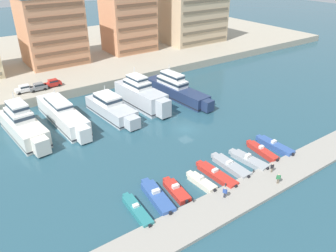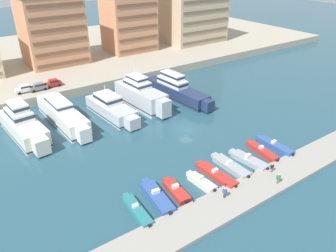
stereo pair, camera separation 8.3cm
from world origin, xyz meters
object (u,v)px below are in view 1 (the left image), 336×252
at_px(car_red_mid_left, 53,83).
at_px(motorboat_red_mid_left, 176,190).
at_px(motorboat_blue_far_right, 275,146).
at_px(car_white_far_left, 24,89).
at_px(motorboat_grey_center_right, 231,166).
at_px(pedestrian_far_side, 278,178).
at_px(motorboat_grey_mid_right, 249,160).
at_px(motorboat_blue_left, 157,197).
at_px(pedestrian_near_edge, 225,192).
at_px(car_grey_left, 38,87).
at_px(yacht_ivory_far_left, 23,125).
at_px(motorboat_red_right, 262,151).
at_px(motorboat_teal_far_left, 137,210).
at_px(motorboat_cream_center_left, 201,182).
at_px(yacht_white_left, 63,114).
at_px(pedestrian_mid_deck, 272,167).
at_px(yacht_silver_center_left, 141,95).
at_px(motorboat_red_center, 216,175).
at_px(yacht_silver_mid_left, 111,108).
at_px(yacht_navy_center, 176,89).

bearing_deg(car_red_mid_left, motorboat_red_mid_left, -86.84).
relative_size(motorboat_blue_far_right, car_white_far_left, 1.96).
relative_size(motorboat_grey_center_right, pedestrian_far_side, 4.73).
xyz_separation_m(motorboat_grey_mid_right, motorboat_blue_far_right, (7.16, 0.35, 0.11)).
relative_size(motorboat_blue_left, motorboat_grey_center_right, 1.03).
distance_m(motorboat_grey_mid_right, car_red_mid_left, 51.80).
bearing_deg(pedestrian_near_edge, motorboat_grey_mid_right, 24.82).
height_order(motorboat_grey_center_right, car_grey_left, car_grey_left).
height_order(yacht_ivory_far_left, motorboat_red_right, yacht_ivory_far_left).
relative_size(motorboat_grey_mid_right, pedestrian_near_edge, 4.55).
height_order(motorboat_teal_far_left, motorboat_cream_center_left, motorboat_cream_center_left).
height_order(yacht_ivory_far_left, yacht_white_left, yacht_ivory_far_left).
relative_size(pedestrian_mid_deck, pedestrian_far_side, 0.94).
bearing_deg(motorboat_grey_mid_right, yacht_silver_center_left, 95.68).
xyz_separation_m(yacht_silver_center_left, car_white_far_left, (-21.26, 18.23, 0.54)).
distance_m(yacht_ivory_far_left, motorboat_blue_far_right, 47.40).
xyz_separation_m(yacht_white_left, yacht_silver_center_left, (17.81, -1.94, 0.74)).
height_order(car_white_far_left, pedestrian_near_edge, car_white_far_left).
bearing_deg(car_red_mid_left, yacht_silver_center_left, -51.42).
xyz_separation_m(pedestrian_near_edge, pedestrian_far_side, (8.90, -2.26, 0.02)).
bearing_deg(motorboat_red_center, motorboat_blue_left, 175.50).
bearing_deg(motorboat_grey_mid_right, car_white_far_left, 116.50).
xyz_separation_m(pedestrian_mid_deck, pedestrian_far_side, (-1.56, -2.43, 0.06)).
distance_m(yacht_silver_center_left, pedestrian_near_edge, 35.93).
height_order(yacht_white_left, motorboat_blue_left, yacht_white_left).
bearing_deg(motorboat_red_mid_left, motorboat_grey_center_right, -0.57).
distance_m(car_red_mid_left, pedestrian_mid_deck, 56.13).
bearing_deg(motorboat_teal_far_left, car_red_mid_left, 84.96).
bearing_deg(motorboat_red_mid_left, pedestrian_mid_deck, -18.80).
bearing_deg(yacht_ivory_far_left, motorboat_red_right, -42.84).
height_order(yacht_ivory_far_left, motorboat_grey_mid_right, yacht_ivory_far_left).
xyz_separation_m(motorboat_red_mid_left, motorboat_grey_mid_right, (14.89, -0.62, 0.02)).
height_order(motorboat_grey_center_right, motorboat_grey_mid_right, motorboat_grey_mid_right).
xyz_separation_m(motorboat_red_right, pedestrian_mid_deck, (-3.73, -5.08, 1.00)).
distance_m(yacht_silver_center_left, motorboat_red_mid_left, 32.21).
relative_size(yacht_silver_mid_left, motorboat_blue_left, 2.08).
relative_size(yacht_ivory_far_left, pedestrian_mid_deck, 11.18).
xyz_separation_m(motorboat_cream_center_left, car_white_far_left, (-13.72, 48.76, 2.74)).
distance_m(yacht_silver_center_left, motorboat_cream_center_left, 31.52).
distance_m(yacht_white_left, motorboat_blue_left, 31.64).
bearing_deg(motorboat_teal_far_left, motorboat_grey_center_right, 0.89).
bearing_deg(motorboat_blue_far_right, yacht_navy_center, 91.08).
xyz_separation_m(motorboat_cream_center_left, pedestrian_far_side, (9.28, -6.93, 1.06)).
xyz_separation_m(motorboat_cream_center_left, motorboat_red_right, (14.56, 0.59, 0.00)).
height_order(car_white_far_left, car_grey_left, same).
distance_m(motorboat_cream_center_left, motorboat_grey_center_right, 6.78).
xyz_separation_m(yacht_silver_center_left, car_grey_left, (-18.17, 17.63, 0.54)).
relative_size(motorboat_blue_far_right, car_red_mid_left, 1.95).
height_order(yacht_silver_center_left, motorboat_teal_far_left, yacht_silver_center_left).
bearing_deg(car_white_far_left, motorboat_grey_center_right, -66.98).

